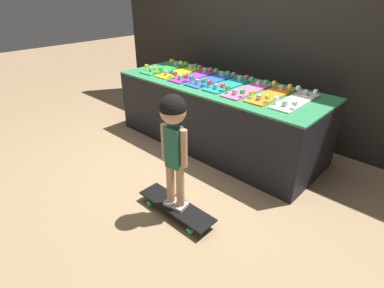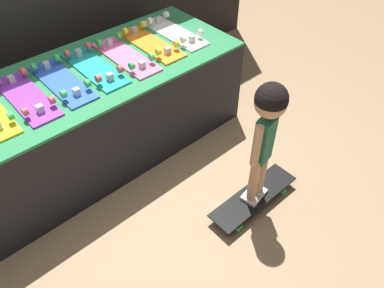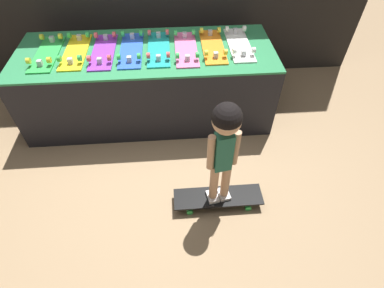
% 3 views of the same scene
% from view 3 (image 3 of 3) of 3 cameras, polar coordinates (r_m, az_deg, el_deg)
% --- Properties ---
extents(ground_plane, '(16.00, 16.00, 0.00)m').
position_cam_3_polar(ground_plane, '(2.96, -7.64, -1.66)').
color(ground_plane, '#9E7F5B').
extents(display_rack, '(2.44, 0.91, 0.75)m').
position_cam_3_polar(display_rack, '(3.17, -8.14, 11.28)').
color(display_rack, black).
rests_on(display_rack, ground_plane).
extents(skateboard_green_on_rack, '(0.20, 0.65, 0.09)m').
position_cam_3_polar(skateboard_green_on_rack, '(3.17, -25.90, 15.38)').
color(skateboard_green_on_rack, green).
rests_on(skateboard_green_on_rack, display_rack).
extents(skateboard_yellow_on_rack, '(0.20, 0.65, 0.09)m').
position_cam_3_polar(skateboard_yellow_on_rack, '(3.10, -21.29, 16.21)').
color(skateboard_yellow_on_rack, yellow).
rests_on(skateboard_yellow_on_rack, display_rack).
extents(skateboard_purple_on_rack, '(0.20, 0.65, 0.09)m').
position_cam_3_polar(skateboard_purple_on_rack, '(3.02, -16.53, 16.68)').
color(skateboard_purple_on_rack, purple).
rests_on(skateboard_purple_on_rack, display_rack).
extents(skateboard_blue_on_rack, '(0.20, 0.65, 0.09)m').
position_cam_3_polar(skateboard_blue_on_rack, '(2.98, -11.51, 17.28)').
color(skateboard_blue_on_rack, blue).
rests_on(skateboard_blue_on_rack, display_rack).
extents(skateboard_teal_on_rack, '(0.20, 0.65, 0.09)m').
position_cam_3_polar(skateboard_teal_on_rack, '(2.97, -6.37, 17.72)').
color(skateboard_teal_on_rack, teal).
rests_on(skateboard_teal_on_rack, display_rack).
extents(skateboard_pink_on_rack, '(0.20, 0.65, 0.09)m').
position_cam_3_polar(skateboard_pink_on_rack, '(2.95, -1.15, 17.81)').
color(skateboard_pink_on_rack, pink).
rests_on(skateboard_pink_on_rack, display_rack).
extents(skateboard_orange_on_rack, '(0.20, 0.65, 0.09)m').
position_cam_3_polar(skateboard_orange_on_rack, '(3.00, 3.96, 18.22)').
color(skateboard_orange_on_rack, orange).
rests_on(skateboard_orange_on_rack, display_rack).
extents(skateboard_white_on_rack, '(0.20, 0.65, 0.09)m').
position_cam_3_polar(skateboard_white_on_rack, '(3.05, 8.96, 18.35)').
color(skateboard_white_on_rack, white).
rests_on(skateboard_white_on_rack, display_rack).
extents(skateboard_on_floor, '(0.73, 0.20, 0.09)m').
position_cam_3_polar(skateboard_on_floor, '(2.54, 4.98, -10.10)').
color(skateboard_on_floor, black).
rests_on(skateboard_on_floor, ground_plane).
extents(child, '(0.23, 0.20, 0.97)m').
position_cam_3_polar(child, '(2.00, 6.23, 0.91)').
color(child, silver).
rests_on(child, skateboard_on_floor).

